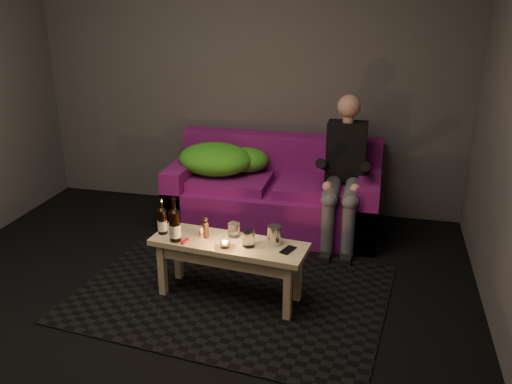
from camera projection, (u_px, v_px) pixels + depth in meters
floor at (159, 336)px, 3.34m from camera, size 4.50×4.50×0.00m
room at (173, 55)px, 3.18m from camera, size 4.50×4.50×4.50m
rug at (232, 293)px, 3.81m from camera, size 2.26×1.75×0.01m
sofa at (275, 196)px, 4.81m from camera, size 1.81×0.81×0.78m
green_blanket at (221, 159)px, 4.80m from camera, size 0.80×0.54×0.27m
person at (344, 169)px, 4.43m from camera, size 0.33×0.75×1.21m
coffee_table at (229, 252)px, 3.64m from camera, size 1.08×0.45×0.43m
beer_bottle_a at (162, 221)px, 3.70m from camera, size 0.06×0.06×0.26m
beer_bottle_b at (175, 225)px, 3.58m from camera, size 0.08×0.08×0.31m
salt_shaker at (202, 232)px, 3.66m from camera, size 0.04×0.04×0.08m
pepper_mill at (206, 230)px, 3.65m from camera, size 0.05×0.05×0.12m
tumbler_back at (234, 230)px, 3.67m from camera, size 0.08×0.08×0.09m
tealight at (225, 244)px, 3.52m from camera, size 0.06×0.06×0.05m
tumbler_front at (249, 239)px, 3.53m from camera, size 0.09×0.09×0.11m
steel_cup at (274, 235)px, 3.55m from camera, size 0.11×0.11×0.13m
smartphone at (288, 250)px, 3.48m from camera, size 0.10×0.14×0.01m
red_lighter at (185, 241)px, 3.60m from camera, size 0.04×0.08×0.01m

